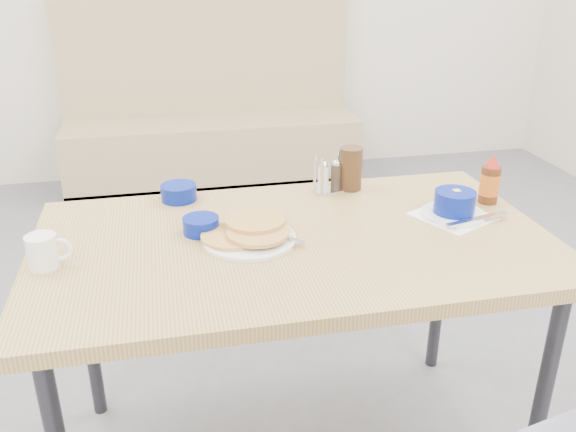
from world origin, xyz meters
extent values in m
cube|color=tan|center=(0.00, 2.72, 0.23)|extent=(1.90, 0.55, 0.45)
cube|color=tan|center=(0.00, 2.94, 0.72)|extent=(1.90, 0.12, 1.00)
cube|color=#2D2D33|center=(0.00, 2.72, 0.04)|extent=(1.90, 0.55, 0.08)
cube|color=tan|center=(0.00, 0.25, 0.74)|extent=(1.40, 0.80, 0.04)
cylinder|color=#2D2D33|center=(0.62, -0.07, 0.36)|extent=(0.04, 0.04, 0.72)
cylinder|color=#2D2D33|center=(-0.62, 0.57, 0.36)|extent=(0.04, 0.04, 0.72)
cylinder|color=#2D2D33|center=(0.62, 0.57, 0.36)|extent=(0.04, 0.04, 0.72)
cylinder|color=white|center=(-0.12, 0.25, 0.77)|extent=(0.25, 0.25, 0.01)
cylinder|color=#E2AD55|center=(-0.17, 0.26, 0.78)|extent=(0.17, 0.17, 0.01)
cylinder|color=#E2AD55|center=(-0.10, 0.24, 0.79)|extent=(0.17, 0.17, 0.01)
cylinder|color=#E2AD55|center=(-0.10, 0.30, 0.80)|extent=(0.17, 0.17, 0.01)
cube|color=silver|center=(-0.03, 0.22, 0.78)|extent=(0.09, 0.09, 0.00)
cylinder|color=white|center=(-0.64, 0.22, 0.80)|extent=(0.08, 0.08, 0.08)
cylinder|color=black|center=(-0.64, 0.22, 0.84)|extent=(0.06, 0.06, 0.00)
torus|color=white|center=(-0.60, 0.22, 0.80)|extent=(0.06, 0.01, 0.06)
cube|color=white|center=(0.49, 0.29, 0.76)|extent=(0.26, 0.26, 0.00)
cylinder|color=white|center=(0.49, 0.29, 0.77)|extent=(0.18, 0.18, 0.01)
cylinder|color=navy|center=(0.49, 0.29, 0.81)|extent=(0.12, 0.12, 0.06)
cylinder|color=white|center=(0.49, 0.29, 0.83)|extent=(0.11, 0.11, 0.01)
cube|color=#F4DB60|center=(0.49, 0.29, 0.84)|extent=(0.02, 0.02, 0.01)
cube|color=silver|center=(0.53, 0.23, 0.78)|extent=(0.21, 0.07, 0.01)
cylinder|color=navy|center=(-0.29, 0.59, 0.78)|extent=(0.11, 0.11, 0.05)
cylinder|color=navy|center=(-0.25, 0.34, 0.78)|extent=(0.10, 0.10, 0.05)
cylinder|color=#392312|center=(0.26, 0.57, 0.83)|extent=(0.09, 0.09, 0.14)
cube|color=silver|center=(0.19, 0.57, 0.76)|extent=(0.11, 0.08, 0.00)
cylinder|color=silver|center=(0.15, 0.54, 0.82)|extent=(0.01, 0.01, 0.12)
cylinder|color=silver|center=(0.23, 0.56, 0.82)|extent=(0.01, 0.01, 0.12)
cylinder|color=silver|center=(0.14, 0.58, 0.82)|extent=(0.01, 0.01, 0.12)
cylinder|color=silver|center=(0.22, 0.60, 0.82)|extent=(0.01, 0.01, 0.12)
cylinder|color=silver|center=(0.16, 0.56, 0.80)|extent=(0.03, 0.03, 0.08)
cylinder|color=#3F3326|center=(0.21, 0.57, 0.80)|extent=(0.03, 0.03, 0.08)
cylinder|color=#47230F|center=(0.64, 0.37, 0.82)|extent=(0.06, 0.06, 0.12)
cylinder|color=orange|center=(0.64, 0.37, 0.82)|extent=(0.06, 0.06, 0.07)
cone|color=red|center=(0.64, 0.37, 0.90)|extent=(0.04, 0.04, 0.04)
camera|label=1|loc=(-0.33, -1.21, 1.48)|focal=38.00mm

